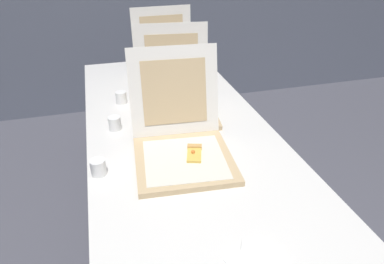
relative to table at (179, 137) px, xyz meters
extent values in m
cube|color=silver|center=(0.00, 0.00, 0.04)|extent=(0.84, 2.07, 0.03)
cylinder|color=#38383D|center=(-0.35, 0.96, -0.34)|extent=(0.04, 0.04, 0.72)
cylinder|color=#38383D|center=(0.35, 0.96, -0.34)|extent=(0.04, 0.04, 0.72)
cube|color=tan|center=(-0.05, -0.28, 0.06)|extent=(0.41, 0.41, 0.02)
cube|color=silver|center=(-0.05, -0.29, 0.07)|extent=(0.35, 0.35, 0.00)
cube|color=white|center=(-0.03, -0.05, 0.26)|extent=(0.39, 0.13, 0.37)
cube|color=tan|center=(-0.03, -0.05, 0.26)|extent=(0.28, 0.09, 0.27)
cube|color=#E5B74C|center=(-0.01, -0.28, 0.08)|extent=(0.09, 0.12, 0.01)
cube|color=tan|center=(0.01, -0.23, 0.08)|extent=(0.06, 0.04, 0.02)
sphere|color=orange|center=(-0.01, -0.27, 0.09)|extent=(0.02, 0.02, 0.02)
cube|color=tan|center=(0.02, 0.14, 0.06)|extent=(0.43, 0.43, 0.02)
cube|color=silver|center=(0.03, 0.14, 0.07)|extent=(0.40, 0.40, 0.00)
cube|color=white|center=(0.05, 0.35, 0.26)|extent=(0.39, 0.10, 0.38)
cube|color=tan|center=(0.05, 0.34, 0.26)|extent=(0.28, 0.07, 0.27)
cylinder|color=white|center=(0.02, 0.14, 0.10)|extent=(0.03, 0.03, 0.00)
cylinder|color=white|center=(0.03, 0.14, 0.09)|extent=(0.00, 0.00, 0.03)
cylinder|color=white|center=(0.01, 0.14, 0.09)|extent=(0.01, 0.00, 0.03)
cylinder|color=white|center=(0.01, 0.13, 0.09)|extent=(0.01, 0.00, 0.03)
cube|color=tan|center=(0.09, 0.60, 0.06)|extent=(0.39, 0.39, 0.02)
cube|color=silver|center=(0.09, 0.60, 0.07)|extent=(0.35, 0.35, 0.00)
cube|color=white|center=(0.09, 0.81, 0.26)|extent=(0.38, 0.04, 0.38)
cube|color=tan|center=(0.09, 0.80, 0.26)|extent=(0.28, 0.03, 0.27)
cube|color=#EAC156|center=(0.13, 0.62, 0.08)|extent=(0.08, 0.11, 0.01)
cube|color=tan|center=(0.14, 0.67, 0.08)|extent=(0.07, 0.03, 0.02)
sphere|color=orange|center=(0.14, 0.63, 0.09)|extent=(0.02, 0.02, 0.02)
sphere|color=red|center=(0.13, 0.64, 0.09)|extent=(0.02, 0.02, 0.02)
cylinder|color=white|center=(-0.23, 0.35, 0.08)|extent=(0.06, 0.06, 0.06)
cylinder|color=white|center=(-0.38, -0.27, 0.08)|extent=(0.06, 0.06, 0.06)
cylinder|color=white|center=(-0.29, 0.06, 0.08)|extent=(0.06, 0.06, 0.06)
cube|color=white|center=(0.04, -0.81, 0.06)|extent=(0.16, 0.16, 0.00)
cube|color=white|center=(0.04, -0.80, 0.06)|extent=(0.16, 0.16, 0.00)
camera|label=1|loc=(-0.32, -1.39, 0.85)|focal=32.50mm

